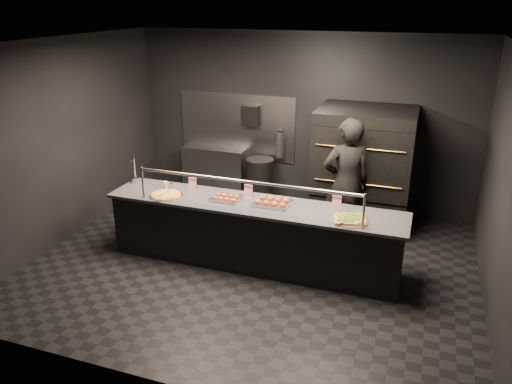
% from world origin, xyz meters
% --- Properties ---
extents(room, '(6.04, 6.00, 3.00)m').
position_xyz_m(room, '(-0.02, 0.05, 1.50)').
color(room, black).
rests_on(room, ground).
extents(service_counter, '(4.10, 0.78, 1.37)m').
position_xyz_m(service_counter, '(0.00, -0.00, 0.46)').
color(service_counter, black).
rests_on(service_counter, ground).
extents(pizza_oven, '(1.50, 1.23, 1.91)m').
position_xyz_m(pizza_oven, '(1.20, 1.90, 0.97)').
color(pizza_oven, black).
rests_on(pizza_oven, ground).
extents(prep_shelf, '(1.20, 0.35, 0.90)m').
position_xyz_m(prep_shelf, '(-1.60, 2.32, 0.45)').
color(prep_shelf, '#99999E').
rests_on(prep_shelf, ground).
extents(towel_dispenser, '(0.30, 0.20, 0.35)m').
position_xyz_m(towel_dispenser, '(-0.90, 2.39, 1.55)').
color(towel_dispenser, black).
rests_on(towel_dispenser, room).
extents(fire_extinguisher, '(0.14, 0.14, 0.51)m').
position_xyz_m(fire_extinguisher, '(-0.35, 2.40, 1.06)').
color(fire_extinguisher, '#B2B2B7').
rests_on(fire_extinguisher, room).
extents(beer_tap, '(0.13, 0.19, 0.51)m').
position_xyz_m(beer_tap, '(-1.95, 0.20, 1.06)').
color(beer_tap, silver).
rests_on(beer_tap, service_counter).
extents(round_pizza, '(0.47, 0.47, 0.03)m').
position_xyz_m(round_pizza, '(-1.24, -0.15, 0.94)').
color(round_pizza, silver).
rests_on(round_pizza, service_counter).
extents(slider_tray_a, '(0.45, 0.37, 0.06)m').
position_xyz_m(slider_tray_a, '(-0.40, 0.00, 0.94)').
color(slider_tray_a, silver).
rests_on(slider_tray_a, service_counter).
extents(slider_tray_b, '(0.55, 0.44, 0.08)m').
position_xyz_m(slider_tray_b, '(0.25, 0.06, 0.95)').
color(slider_tray_b, silver).
rests_on(slider_tray_b, service_counter).
extents(square_pizza, '(0.48, 0.48, 0.05)m').
position_xyz_m(square_pizza, '(1.32, -0.13, 0.94)').
color(square_pizza, silver).
rests_on(square_pizza, service_counter).
extents(condiment_jar, '(0.15, 0.06, 0.10)m').
position_xyz_m(condiment_jar, '(-1.37, 0.13, 0.97)').
color(condiment_jar, silver).
rests_on(condiment_jar, service_counter).
extents(tent_cards, '(2.23, 0.04, 0.15)m').
position_xyz_m(tent_cards, '(-0.04, 0.28, 1.00)').
color(tent_cards, white).
rests_on(tent_cards, service_counter).
extents(trash_bin, '(0.49, 0.49, 0.82)m').
position_xyz_m(trash_bin, '(-0.65, 2.19, 0.41)').
color(trash_bin, black).
rests_on(trash_bin, ground).
extents(worker, '(0.85, 0.74, 1.95)m').
position_xyz_m(worker, '(1.07, 1.01, 0.98)').
color(worker, black).
rests_on(worker, ground).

